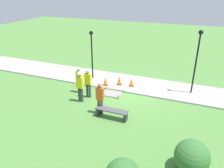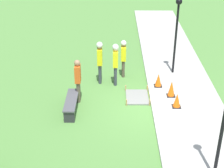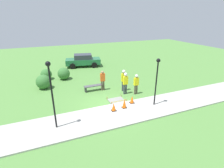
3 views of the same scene
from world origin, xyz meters
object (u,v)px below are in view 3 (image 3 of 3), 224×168
(traffic_cone_far_patch, at_px, (124,103))
(worker_trainee, at_px, (125,81))
(parked_car_green, at_px, (83,60))
(worker_supervisor, at_px, (124,78))
(lamppost_near, at_px, (157,75))
(traffic_cone_sidewalk_edge, at_px, (132,99))
(worker_assistant, at_px, (136,82))
(lamppost_far, at_px, (51,86))
(bystander_in_orange_shirt, at_px, (103,79))
(park_bench, at_px, (94,87))
(traffic_cone_near_patch, at_px, (114,107))

(traffic_cone_far_patch, height_order, worker_trainee, worker_trainee)
(parked_car_green, bearing_deg, worker_supervisor, -69.40)
(worker_supervisor, distance_m, lamppost_near, 3.74)
(traffic_cone_sidewalk_edge, xyz_separation_m, worker_assistant, (1.18, 1.51, 0.67))
(worker_assistant, xyz_separation_m, lamppost_far, (-6.83, -2.52, 1.67))
(traffic_cone_far_patch, xyz_separation_m, worker_assistant, (2.05, 1.94, 0.62))
(worker_supervisor, xyz_separation_m, worker_trainee, (-0.18, -0.69, -0.02))
(worker_assistant, relative_size, parked_car_green, 0.38)
(bystander_in_orange_shirt, height_order, parked_car_green, bystander_in_orange_shirt)
(lamppost_near, bearing_deg, parked_car_green, 100.42)
(worker_assistant, height_order, parked_car_green, worker_assistant)
(park_bench, distance_m, parked_car_green, 8.22)
(traffic_cone_near_patch, bearing_deg, parked_car_green, 86.07)
(traffic_cone_far_patch, height_order, worker_supervisor, worker_supervisor)
(traffic_cone_near_patch, height_order, traffic_cone_far_patch, traffic_cone_far_patch)
(parked_car_green, bearing_deg, lamppost_near, -67.78)
(worker_supervisor, bearing_deg, traffic_cone_far_patch, -114.88)
(worker_assistant, height_order, lamppost_far, lamppost_far)
(worker_assistant, xyz_separation_m, parked_car_green, (-2.08, 10.21, -0.22))
(worker_supervisor, height_order, lamppost_near, lamppost_near)
(traffic_cone_far_patch, relative_size, lamppost_near, 0.20)
(traffic_cone_sidewalk_edge, xyz_separation_m, worker_supervisor, (0.52, 2.56, 0.80))
(traffic_cone_near_patch, relative_size, lamppost_far, 0.15)
(traffic_cone_near_patch, height_order, worker_trainee, worker_trainee)
(park_bench, bearing_deg, traffic_cone_sidewalk_edge, -61.81)
(parked_car_green, bearing_deg, traffic_cone_near_patch, -82.12)
(worker_assistant, bearing_deg, worker_supervisor, 122.17)
(lamppost_far, bearing_deg, parked_car_green, 69.52)
(lamppost_far, xyz_separation_m, parked_car_green, (4.75, 12.73, -1.89))
(worker_assistant, bearing_deg, lamppost_far, -159.77)
(bystander_in_orange_shirt, bearing_deg, worker_trainee, -44.83)
(lamppost_far, distance_m, parked_car_green, 13.72)
(traffic_cone_far_patch, xyz_separation_m, park_bench, (-1.04, 4.01, -0.08))
(lamppost_far, bearing_deg, lamppost_near, 1.31)
(worker_assistant, relative_size, worker_trainee, 0.92)
(traffic_cone_far_patch, distance_m, worker_assistant, 2.89)
(lamppost_near, bearing_deg, bystander_in_orange_shirt, 121.37)
(traffic_cone_sidewalk_edge, distance_m, lamppost_near, 2.63)
(traffic_cone_sidewalk_edge, bearing_deg, bystander_in_orange_shirt, 108.93)
(bystander_in_orange_shirt, bearing_deg, parked_car_green, 88.24)
(bystander_in_orange_shirt, bearing_deg, worker_supervisor, -25.58)
(worker_assistant, bearing_deg, traffic_cone_sidewalk_edge, -128.20)
(worker_supervisor, height_order, worker_assistant, worker_supervisor)
(worker_supervisor, bearing_deg, worker_assistant, -57.83)
(worker_trainee, distance_m, parked_car_green, 9.93)
(worker_supervisor, bearing_deg, lamppost_near, -75.33)
(traffic_cone_far_patch, bearing_deg, parked_car_green, 90.13)
(worker_supervisor, bearing_deg, traffic_cone_sidewalk_edge, -101.53)
(traffic_cone_far_patch, height_order, worker_assistant, worker_assistant)
(traffic_cone_sidewalk_edge, bearing_deg, park_bench, 118.19)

